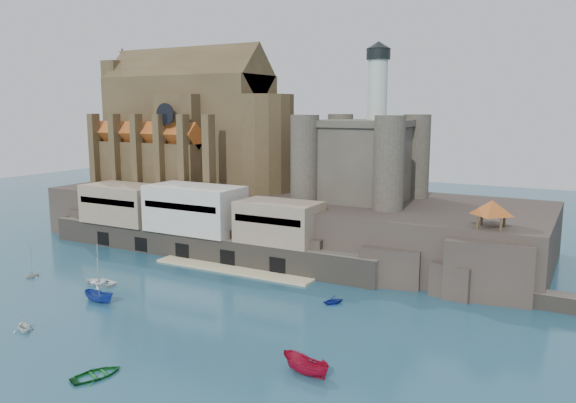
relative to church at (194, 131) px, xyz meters
The scene contains 14 objects.
ground 53.14m from the church, 60.03° to the right, with size 300.00×300.00×0.00m, color navy.
promontory 29.58m from the church, ahead, with size 100.00×36.00×10.00m.
quay 28.37m from the church, 53.41° to the right, with size 70.00×12.00×13.05m.
church is the anchor object (origin of this frame).
castle_keep 40.39m from the church, ahead, with size 21.20×21.20×29.30m.
rock_outcrop 70.41m from the church, 13.61° to the right, with size 14.50×10.50×8.70m.
pavilion 68.65m from the church, 13.48° to the right, with size 6.40×6.40×5.40m.
boat_1 64.61m from the church, 72.42° to the right, with size 2.87×1.75×3.32m, color white.
boat_2 54.24m from the church, 68.05° to the right, with size 1.97×2.02×5.22m, color #203A95.
boat_3 75.05m from the church, 60.11° to the right, with size 3.70×1.07×5.19m, color #156925.
boat_4 48.19m from the church, 90.26° to the right, with size 2.38×1.45×2.76m, color silver.
boat_5 77.76m from the church, 43.44° to the right, with size 2.14×2.20×5.69m, color maroon.
boat_6 47.43m from the church, 73.14° to the right, with size 4.22×1.22×5.91m, color white.
boat_7 61.05m from the church, 32.59° to the right, with size 2.65×1.62×3.07m, color navy.
Camera 1 is at (54.74, -57.86, 27.13)m, focal length 35.00 mm.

